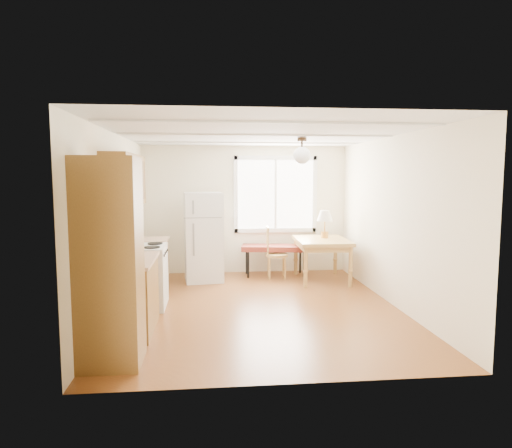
{
  "coord_description": "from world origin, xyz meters",
  "views": [
    {
      "loc": [
        -0.7,
        -6.47,
        1.91
      ],
      "look_at": [
        0.03,
        0.71,
        1.15
      ],
      "focal_mm": 32.0,
      "sensor_mm": 36.0,
      "label": 1
    }
  ],
  "objects": [
    {
      "name": "chair",
      "position": [
        0.45,
        1.91,
        0.55
      ],
      "size": [
        0.43,
        0.42,
        0.96
      ],
      "rotation": [
        0.0,
        0.0,
        -0.06
      ],
      "color": "#A88140",
      "rests_on": "ground"
    },
    {
      "name": "refrigerator",
      "position": [
        -0.82,
        1.81,
        0.81
      ],
      "size": [
        0.73,
        0.73,
        1.62
      ],
      "rotation": [
        0.0,
        0.0,
        0.1
      ],
      "color": "white",
      "rests_on": "ground"
    },
    {
      "name": "pendant_light",
      "position": [
        0.7,
        0.4,
        2.24
      ],
      "size": [
        0.26,
        0.26,
        0.4
      ],
      "color": "#2E2014",
      "rests_on": "room_shell"
    },
    {
      "name": "kettle",
      "position": [
        -1.75,
        -0.51,
        1.0
      ],
      "size": [
        0.13,
        0.13,
        0.25
      ],
      "color": "#B8230D",
      "rests_on": "kitchen_run"
    },
    {
      "name": "coffee_maker",
      "position": [
        -1.72,
        -0.84,
        1.04
      ],
      "size": [
        0.25,
        0.3,
        0.38
      ],
      "rotation": [
        0.0,
        0.0,
        -0.33
      ],
      "color": "black",
      "rests_on": "kitchen_run"
    },
    {
      "name": "table_lamp",
      "position": [
        1.42,
        1.75,
        1.14
      ],
      "size": [
        0.3,
        0.3,
        0.51
      ],
      "rotation": [
        0.0,
        0.0,
        0.02
      ],
      "color": "#C4883E",
      "rests_on": "dining_table"
    },
    {
      "name": "room_shell",
      "position": [
        0.0,
        0.0,
        1.25
      ],
      "size": [
        4.6,
        5.6,
        2.62
      ],
      "color": "#5C2E13",
      "rests_on": "ground"
    },
    {
      "name": "bench",
      "position": [
        0.54,
        2.11,
        0.52
      ],
      "size": [
        1.32,
        0.65,
        0.58
      ],
      "rotation": [
        0.0,
        0.0,
        -0.15
      ],
      "color": "maroon",
      "rests_on": "ground"
    },
    {
      "name": "dining_table",
      "position": [
        1.33,
        1.6,
        0.66
      ],
      "size": [
        0.96,
        1.26,
        0.77
      ],
      "rotation": [
        0.0,
        0.0,
        -0.03
      ],
      "color": "#A88140",
      "rests_on": "ground"
    },
    {
      "name": "kitchen_run",
      "position": [
        -1.72,
        -0.63,
        0.84
      ],
      "size": [
        0.65,
        3.4,
        2.2
      ],
      "color": "brown",
      "rests_on": "ground"
    },
    {
      "name": "window_unit",
      "position": [
        0.6,
        2.47,
        1.55
      ],
      "size": [
        1.64,
        0.05,
        1.51
      ],
      "color": "white",
      "rests_on": "room_shell"
    }
  ]
}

